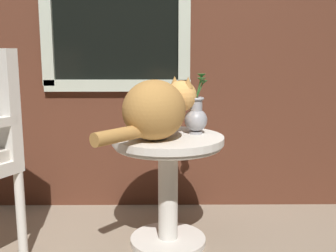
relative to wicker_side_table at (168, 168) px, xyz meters
name	(u,v)px	position (x,y,z in m)	size (l,w,h in m)	color
wicker_side_table	(168,168)	(0.00, 0.00, 0.00)	(0.55, 0.55, 0.56)	silver
cat	(157,109)	(-0.05, -0.07, 0.31)	(0.47, 0.51, 0.29)	#AD7A3D
pewter_vase_with_ivy	(196,115)	(0.14, 0.06, 0.26)	(0.11, 0.11, 0.30)	#99999E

